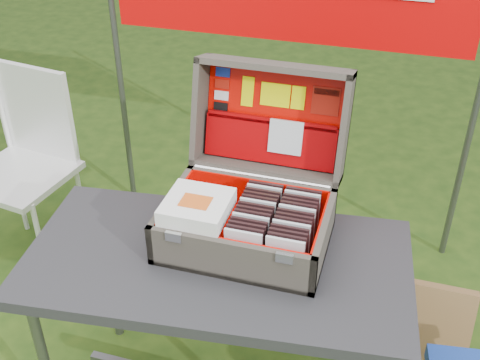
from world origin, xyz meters
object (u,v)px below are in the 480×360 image
(table, at_px, (219,341))
(chair, at_px, (20,178))
(cardboard_box, at_px, (427,325))
(suitcase, at_px, (251,171))

(table, bearing_deg, chair, 147.11)
(cardboard_box, bearing_deg, suitcase, -153.11)
(table, bearing_deg, cardboard_box, 27.78)
(table, distance_m, suitcase, 0.63)
(suitcase, height_order, chair, suitcase)
(suitcase, height_order, cardboard_box, suitcase)
(chair, bearing_deg, cardboard_box, 5.33)
(table, xyz_separation_m, chair, (-1.15, 0.58, 0.09))
(cardboard_box, bearing_deg, table, -145.76)
(suitcase, distance_m, cardboard_box, 1.09)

